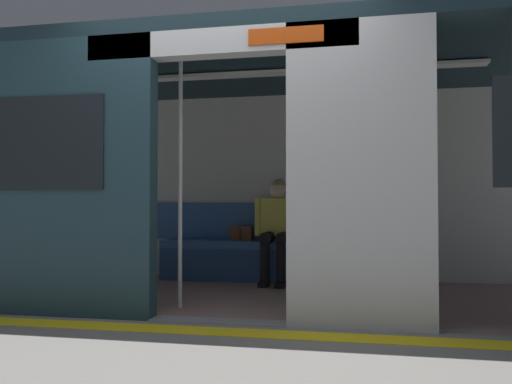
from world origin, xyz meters
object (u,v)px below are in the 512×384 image
at_px(book, 308,240).
at_px(grab_pole_door, 180,180).
at_px(bench_seat, 267,250).
at_px(person_seated, 277,223).
at_px(train_car, 242,139).
at_px(handbag, 242,233).

relative_size(book, grab_pole_door, 0.10).
bearing_deg(bench_seat, person_seated, 157.96).
relative_size(train_car, person_seated, 5.33).
height_order(handbag, book, handbag).
relative_size(bench_seat, book, 11.55).
height_order(bench_seat, grab_pole_door, grab_pole_door).
height_order(bench_seat, book, book).
xyz_separation_m(handbag, grab_pole_door, (0.15, 1.76, 0.55)).
relative_size(bench_seat, handbag, 9.77).
xyz_separation_m(person_seated, grab_pole_door, (0.60, 1.65, 0.42)).
height_order(train_car, bench_seat, train_car).
bearing_deg(handbag, train_car, 103.11).
xyz_separation_m(train_car, grab_pole_door, (0.39, 0.72, -0.44)).
bearing_deg(book, person_seated, 19.02).
bearing_deg(train_car, handbag, -76.89).
bearing_deg(train_car, grab_pole_door, 61.52).
distance_m(train_car, book, 1.57).
distance_m(person_seated, book, 0.41).
relative_size(handbag, grab_pole_door, 0.12).
bearing_deg(bench_seat, grab_pole_door, 74.50).
distance_m(bench_seat, grab_pole_door, 1.92).
xyz_separation_m(bench_seat, grab_pole_door, (0.47, 1.70, 0.75)).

